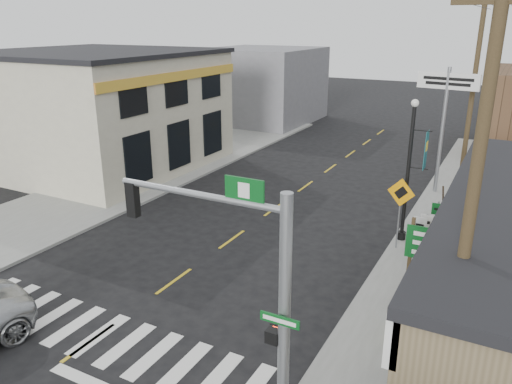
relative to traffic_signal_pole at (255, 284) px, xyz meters
The scene contains 18 objects.
ground 6.55m from the traffic_signal_pole, behind, with size 140.00×140.00×0.00m, color black.
sidewalk_right 14.18m from the traffic_signal_pole, 75.39° to the left, with size 6.00×38.00×0.13m, color gray.
sidewalk_left 20.00m from the traffic_signal_pole, 137.50° to the left, with size 6.00×38.00×0.13m, color gray.
center_line 10.58m from the traffic_signal_pole, 123.64° to the left, with size 0.12×56.00×0.01m, color gold.
crosswalk 6.58m from the traffic_signal_pole, behind, with size 11.00×2.20×0.01m, color silver.
left_building 23.41m from the traffic_signal_pole, 142.32° to the left, with size 12.00×12.00×6.80m, color beige.
bldg_distant_left 36.30m from the traffic_signal_pole, 117.09° to the left, with size 9.00×10.00×6.40m, color slate.
traffic_signal_pole is the anchor object (origin of this frame).
guide_sign 7.06m from the traffic_signal_pole, 67.25° to the left, with size 1.68×0.14×2.94m.
fire_hydrant 5.82m from the traffic_signal_pole, 63.84° to the left, with size 0.22×0.22×0.68m.
ped_crossing_sign 10.55m from the traffic_signal_pole, 85.78° to the left, with size 1.12×0.08×2.88m.
lamp_post 11.41m from the traffic_signal_pole, 85.83° to the left, with size 0.74×0.59×5.74m.
dance_center_sign 18.49m from the traffic_signal_pole, 86.98° to the left, with size 3.02×0.19×6.41m.
bare_tree 7.87m from the traffic_signal_pole, 65.30° to the left, with size 2.20×2.20×4.39m.
shrub_front 6.08m from the traffic_signal_pole, 48.98° to the left, with size 1.45×1.45×1.09m, color #193618.
shrub_back 9.89m from the traffic_signal_pole, 61.97° to the left, with size 1.04×1.04×0.78m, color black.
utility_pole_near 4.41m from the traffic_signal_pole, 25.41° to the left, with size 1.64×0.25×9.46m.
utility_pole_far 20.74m from the traffic_signal_pole, 84.53° to the left, with size 1.75×0.26×10.05m.
Camera 1 is at (9.82, -8.38, 8.66)m, focal length 35.00 mm.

